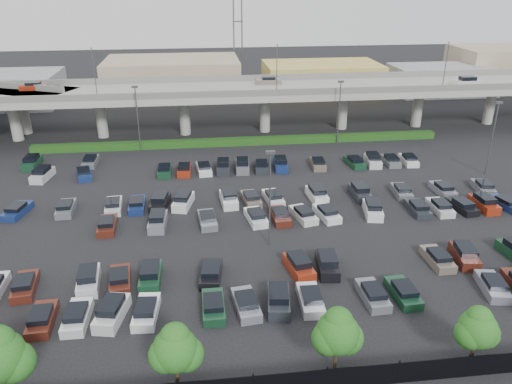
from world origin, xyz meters
TOP-DOWN VIEW (x-y plane):
  - ground at (0.00, 0.00)m, footprint 280.00×280.00m
  - overpass at (-0.18, 32.00)m, footprint 150.00×13.00m
  - hedge at (0.00, 25.00)m, footprint 66.00×1.60m
  - fence at (-0.05, -28.00)m, footprint 70.00×0.10m
  - tree_row at (0.70, -26.53)m, footprint 65.07×3.66m
  - parked_cars at (-1.01, -3.61)m, footprint 63.24×41.58m
  - light_poles at (-4.13, 2.00)m, footprint 66.90×48.38m
  - distant_buildings at (12.38, 61.81)m, footprint 138.00×24.00m
  - comm_tower at (4.00, 74.00)m, footprint 2.40×2.40m

SIDE VIEW (x-z plane):
  - ground at x=0.00m, z-range 0.00..0.00m
  - hedge at x=0.00m, z-range 0.00..1.10m
  - parked_cars at x=-1.01m, z-range -0.22..1.45m
  - fence at x=-0.05m, z-range -0.10..1.90m
  - tree_row at x=0.70m, z-range 0.55..6.49m
  - distant_buildings at x=12.38m, z-range -0.76..8.24m
  - light_poles at x=-4.13m, z-range 1.09..11.39m
  - overpass at x=-0.18m, z-range -0.93..14.87m
  - comm_tower at x=4.00m, z-range 0.61..30.61m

